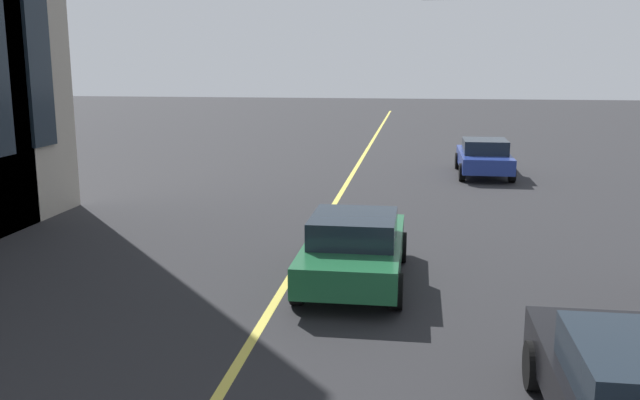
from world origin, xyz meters
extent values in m
cube|color=#D8C64C|center=(20.00, 0.00, 0.00)|extent=(80.00, 0.16, 0.01)
cylinder|color=black|center=(9.10, -4.04, 0.32)|extent=(0.64, 0.22, 0.64)
cube|color=#1E6038|center=(13.25, -1.28, 0.59)|extent=(4.40, 1.80, 0.55)
cube|color=#19232D|center=(13.03, -1.28, 1.12)|extent=(1.85, 1.58, 0.50)
cylinder|color=black|center=(14.70, -0.42, 0.32)|extent=(0.64, 0.22, 0.64)
cylinder|color=black|center=(14.70, -2.15, 0.32)|extent=(0.64, 0.22, 0.64)
cylinder|color=black|center=(11.80, -0.42, 0.32)|extent=(0.64, 0.22, 0.64)
cylinder|color=black|center=(11.80, -2.15, 0.32)|extent=(0.64, 0.22, 0.64)
cube|color=navy|center=(26.60, -4.90, 0.59)|extent=(4.40, 1.80, 0.55)
cube|color=#19232D|center=(26.38, -4.90, 1.12)|extent=(1.85, 1.58, 0.50)
cylinder|color=black|center=(28.05, -4.04, 0.32)|extent=(0.64, 0.22, 0.64)
cylinder|color=black|center=(28.05, -5.76, 0.32)|extent=(0.64, 0.22, 0.64)
cylinder|color=black|center=(25.15, -4.04, 0.32)|extent=(0.64, 0.22, 0.64)
cylinder|color=black|center=(25.15, -5.76, 0.32)|extent=(0.64, 0.22, 0.64)
camera|label=1|loc=(0.43, -2.45, 4.23)|focal=38.59mm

